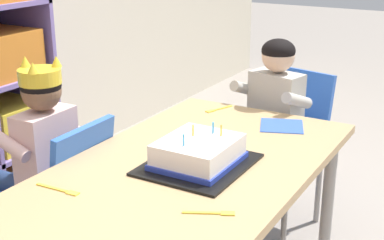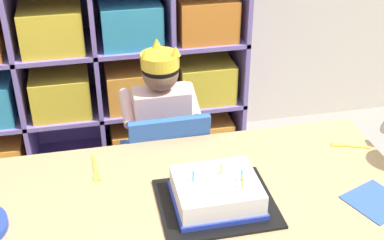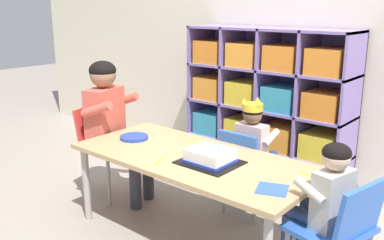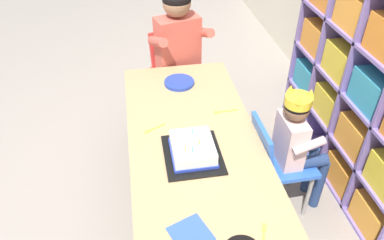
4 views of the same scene
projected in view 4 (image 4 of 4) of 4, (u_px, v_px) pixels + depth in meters
ground at (193, 202)px, 2.34m from camera, size 16.00×16.00×0.00m
storage_cubby_shelf at (369, 92)px, 2.21m from camera, size 1.37×0.38×1.26m
activity_table at (193, 142)px, 2.04m from camera, size 1.52×0.69×0.54m
classroom_chair_blue at (276, 159)px, 2.11m from camera, size 0.32×0.34×0.62m
child_with_crown at (298, 138)px, 2.04m from camera, size 0.30×0.31×0.83m
classroom_chair_adult_side at (176, 67)px, 2.81m from camera, size 0.39×0.42×0.70m
adult_helper_seated at (181, 48)px, 2.60m from camera, size 0.47×0.46×1.04m
birthday_cake_on_tray at (193, 150)px, 1.86m from camera, size 0.33×0.29×0.12m
paper_plate_stack at (178, 83)px, 2.41m from camera, size 0.19×0.19×0.02m
paper_napkin_square at (191, 234)px, 1.51m from camera, size 0.20×0.20×0.00m
fork_by_napkin at (264, 235)px, 1.51m from camera, size 0.13×0.06×0.00m
fork_beside_plate_stack at (224, 111)px, 2.18m from camera, size 0.02×0.14×0.00m
fork_near_cake_tray at (153, 129)px, 2.05m from camera, size 0.07×0.12×0.00m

